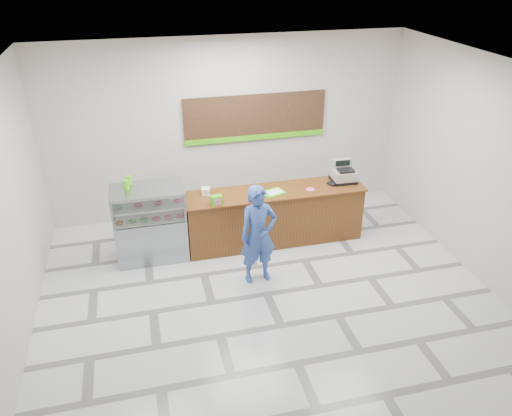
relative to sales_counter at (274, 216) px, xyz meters
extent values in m
plane|color=silver|center=(-0.55, -1.55, -0.52)|extent=(7.00, 7.00, 0.00)
plane|color=beige|center=(-0.55, 1.45, 1.23)|extent=(7.00, 0.00, 7.00)
plane|color=silver|center=(-0.55, -1.55, 2.98)|extent=(7.00, 7.00, 0.00)
cube|color=brown|center=(0.00, 0.00, -0.02)|extent=(3.20, 0.70, 1.00)
cube|color=brown|center=(0.00, 0.00, 0.50)|extent=(3.26, 0.76, 0.03)
cube|color=gray|center=(-2.22, 0.00, -0.12)|extent=(1.20, 0.70, 0.80)
cube|color=white|center=(-2.22, 0.00, 0.53)|extent=(1.20, 0.70, 0.50)
cube|color=gray|center=(-2.22, 0.00, 0.80)|extent=(1.22, 0.72, 0.03)
cube|color=silver|center=(-2.22, 0.00, 0.30)|extent=(1.14, 0.64, 0.02)
cube|color=silver|center=(-2.22, 0.00, 0.54)|extent=(1.14, 0.64, 0.02)
torus|color=#A9702D|center=(-2.72, -0.10, 0.34)|extent=(0.15, 0.15, 0.05)
torus|color=#70C46E|center=(-2.52, -0.10, 0.34)|extent=(0.15, 0.15, 0.05)
torus|color=#70C46E|center=(-2.32, -0.10, 0.34)|extent=(0.15, 0.15, 0.05)
torus|color=#FF5C9E|center=(-2.12, -0.10, 0.34)|extent=(0.15, 0.15, 0.05)
torus|color=#FF5C9E|center=(-1.92, -0.10, 0.34)|extent=(0.15, 0.15, 0.05)
torus|color=#FF5C9E|center=(-1.72, -0.10, 0.34)|extent=(0.15, 0.15, 0.05)
torus|color=#70C46E|center=(-2.72, 0.05, 0.58)|extent=(0.15, 0.15, 0.05)
torus|color=#FF5C9E|center=(-2.39, 0.05, 0.58)|extent=(0.15, 0.15, 0.05)
torus|color=#FF5C9E|center=(-2.05, 0.05, 0.58)|extent=(0.15, 0.15, 0.05)
torus|color=#FF5C9E|center=(-1.72, 0.05, 0.58)|extent=(0.15, 0.15, 0.05)
cube|color=black|center=(0.00, 1.41, 1.43)|extent=(2.80, 0.05, 0.90)
cube|color=#48C10F|center=(0.00, 1.38, 1.03)|extent=(2.80, 0.02, 0.10)
cube|color=black|center=(1.34, 0.09, 0.54)|extent=(0.42, 0.42, 0.06)
cube|color=gray|center=(1.34, 0.09, 0.66)|extent=(0.44, 0.46, 0.17)
cube|color=black|center=(1.34, 0.01, 0.76)|extent=(0.30, 0.22, 0.04)
cube|color=gray|center=(1.34, 0.21, 0.83)|extent=(0.36, 0.12, 0.17)
cube|color=black|center=(1.34, 0.16, 0.85)|extent=(0.27, 0.03, 0.10)
cube|color=black|center=(1.07, -0.02, 0.53)|extent=(0.13, 0.18, 0.04)
cube|color=#44D714|center=(-0.05, -0.08, 0.52)|extent=(0.45, 0.38, 0.02)
cube|color=white|center=(-0.03, -0.08, 0.53)|extent=(0.32, 0.27, 0.00)
cube|color=white|center=(-1.21, 0.15, 0.57)|extent=(0.16, 0.16, 0.12)
cylinder|color=silver|center=(-1.19, 0.10, 0.58)|extent=(0.09, 0.09, 0.13)
cube|color=#48C10F|center=(-1.10, -0.27, 0.60)|extent=(0.19, 0.14, 0.16)
cylinder|color=#FF5C9E|center=(0.63, -0.10, 0.52)|extent=(0.16, 0.16, 0.00)
cylinder|color=#48C10F|center=(-2.49, 0.26, 0.89)|extent=(0.10, 0.10, 0.15)
cylinder|color=#48C10F|center=(-2.54, 0.08, 0.89)|extent=(0.10, 0.10, 0.15)
imported|color=#2F4B9B|center=(-0.58, -1.10, 0.32)|extent=(0.64, 0.45, 1.67)
camera|label=1|loc=(-2.26, -7.67, 4.40)|focal=35.00mm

